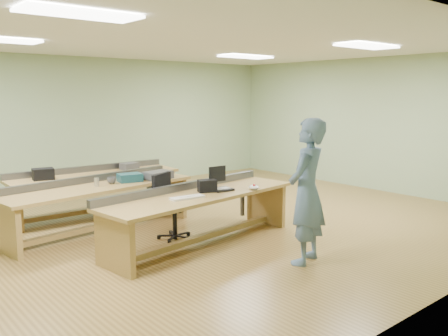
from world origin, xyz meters
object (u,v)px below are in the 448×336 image
at_px(camera_bag, 207,186).
at_px(parts_bin_grey, 158,175).
at_px(laptop_base, 222,189).
at_px(parts_bin_teal, 130,178).
at_px(workbench_front, 200,206).
at_px(task_chair, 172,215).
at_px(workbench_back, 95,184).
at_px(drinks_can, 97,182).
at_px(workbench_mid, 99,197).
at_px(mug, 111,180).
at_px(person, 307,192).

xyz_separation_m(camera_bag, parts_bin_grey, (0.03, 1.40, -0.03)).
distance_m(laptop_base, parts_bin_teal, 1.70).
bearing_deg(workbench_front, task_chair, 105.22).
xyz_separation_m(workbench_back, parts_bin_teal, (0.12, -1.08, 0.26)).
distance_m(parts_bin_teal, drinks_can, 0.60).
height_order(workbench_front, drinks_can, drinks_can).
bearing_deg(laptop_base, parts_bin_grey, 101.81).
relative_size(workbench_front, parts_bin_teal, 8.84).
distance_m(workbench_mid, parts_bin_grey, 1.07).
distance_m(workbench_mid, mug, 0.33).
bearing_deg(parts_bin_grey, person, -82.26).
height_order(task_chair, mug, task_chair).
relative_size(workbench_back, camera_bag, 11.48).
relative_size(workbench_mid, person, 1.72).
distance_m(camera_bag, parts_bin_teal, 1.56).
relative_size(workbench_front, camera_bag, 12.46).
bearing_deg(workbench_front, workbench_back, 92.17).
height_order(laptop_base, parts_bin_teal, parts_bin_teal).
bearing_deg(parts_bin_teal, task_chair, -83.36).
distance_m(laptop_base, camera_bag, 0.25).
height_order(workbench_back, person, person).
xyz_separation_m(task_chair, parts_bin_grey, (0.37, 0.96, 0.45)).
relative_size(workbench_back, parts_bin_teal, 8.15).
height_order(workbench_mid, mug, workbench_mid).
distance_m(person, parts_bin_teal, 3.15).
distance_m(person, task_chair, 2.19).
bearing_deg(camera_bag, workbench_mid, 146.74).
xyz_separation_m(parts_bin_teal, mug, (-0.32, 0.01, -0.01)).
distance_m(workbench_front, laptop_base, 0.43).
height_order(laptop_base, task_chair, task_chair).
xyz_separation_m(workbench_front, task_chair, (-0.19, 0.46, -0.20)).
bearing_deg(person, parts_bin_teal, -93.82).
xyz_separation_m(workbench_mid, parts_bin_grey, (1.04, -0.10, 0.25)).
bearing_deg(parts_bin_grey, workbench_back, 117.51).
relative_size(workbench_front, workbench_mid, 1.02).
xyz_separation_m(parts_bin_teal, drinks_can, (-0.60, -0.04, 0.00)).
xyz_separation_m(parts_bin_teal, parts_bin_grey, (0.49, -0.09, -0.00)).
bearing_deg(workbench_front, parts_bin_teal, 94.42).
relative_size(workbench_back, person, 1.62).
height_order(person, laptop_base, person).
height_order(workbench_front, mug, workbench_front).
bearing_deg(parts_bin_grey, task_chair, -110.81).
distance_m(workbench_back, task_chair, 2.15).
relative_size(parts_bin_grey, mug, 3.44).
height_order(parts_bin_grey, mug, parts_bin_grey).
relative_size(laptop_base, drinks_can, 2.24).
xyz_separation_m(workbench_front, person, (0.58, -1.51, 0.38)).
bearing_deg(drinks_can, workbench_mid, 45.51).
relative_size(workbench_back, parts_bin_grey, 6.45).
distance_m(person, parts_bin_grey, 2.96).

